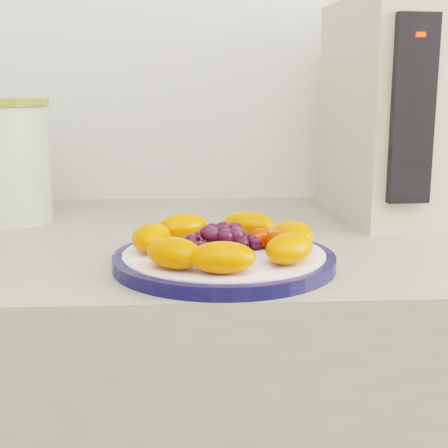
{
  "coord_description": "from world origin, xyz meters",
  "views": [
    {
      "loc": [
        -0.07,
        0.34,
        1.1
      ],
      "look_at": [
        -0.03,
        1.03,
        0.95
      ],
      "focal_mm": 50.0,
      "sensor_mm": 36.0,
      "label": 1
    }
  ],
  "objects": [
    {
      "name": "appliance_body",
      "position": [
        0.27,
        1.31,
        1.07
      ],
      "size": [
        0.21,
        0.28,
        0.34
      ],
      "primitive_type": "cube",
      "rotation": [
        0.0,
        0.0,
        0.08
      ],
      "color": "#B1AD97",
      "rests_on": "counter"
    },
    {
      "name": "canister",
      "position": [
        -0.35,
        1.3,
        0.99
      ],
      "size": [
        0.18,
        0.18,
        0.18
      ],
      "primitive_type": "cylinder",
      "rotation": [
        0.0,
        0.0,
        0.31
      ],
      "color": "#315910",
      "rests_on": "counter"
    },
    {
      "name": "plate_rim",
      "position": [
        -0.03,
        1.03,
        0.91
      ],
      "size": [
        0.25,
        0.25,
        0.01
      ],
      "primitive_type": "cylinder",
      "color": "#0A0C36",
      "rests_on": "counter"
    },
    {
      "name": "appliance_led",
      "position": [
        0.23,
        1.16,
        1.17
      ],
      "size": [
        0.01,
        0.01,
        0.01
      ],
      "primitive_type": "cube",
      "rotation": [
        0.0,
        0.0,
        0.08
      ],
      "color": "#FF0C05",
      "rests_on": "appliance_panel"
    },
    {
      "name": "fruit_plate",
      "position": [
        -0.03,
        1.03,
        0.93
      ],
      "size": [
        0.22,
        0.22,
        0.03
      ],
      "color": "#E74900",
      "rests_on": "plate_face"
    },
    {
      "name": "plate_face",
      "position": [
        -0.03,
        1.03,
        0.91
      ],
      "size": [
        0.23,
        0.23,
        0.02
      ],
      "primitive_type": "cylinder",
      "color": "white",
      "rests_on": "counter"
    },
    {
      "name": "appliance_panel",
      "position": [
        0.23,
        1.17,
        1.07
      ],
      "size": [
        0.06,
        0.02,
        0.25
      ],
      "primitive_type": "cube",
      "rotation": [
        0.0,
        0.0,
        0.08
      ],
      "color": "black",
      "rests_on": "appliance_body"
    }
  ]
}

